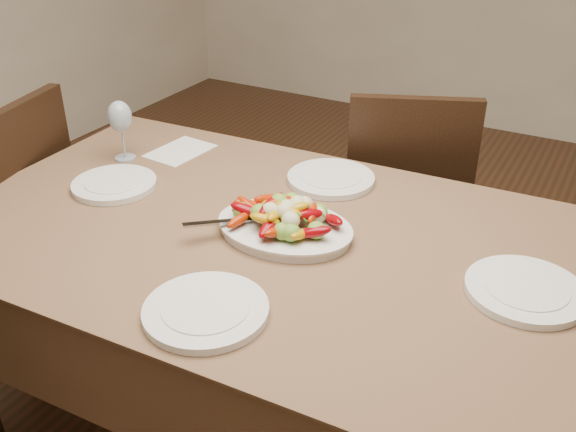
# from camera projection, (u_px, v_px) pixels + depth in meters

# --- Properties ---
(dining_table) EXTENTS (1.88, 1.11, 0.76)m
(dining_table) POSITION_uv_depth(u_px,v_px,m) (288.00, 351.00, 1.82)
(dining_table) COLOR brown
(dining_table) RESTS_ON ground
(chair_far) EXTENTS (0.55, 0.55, 0.95)m
(chair_far) POSITION_uv_depth(u_px,v_px,m) (402.00, 203.00, 2.40)
(chair_far) COLOR black
(chair_far) RESTS_ON ground
(serving_platter) EXTENTS (0.36, 0.27, 0.02)m
(serving_platter) POSITION_uv_depth(u_px,v_px,m) (285.00, 230.00, 1.64)
(serving_platter) COLOR white
(serving_platter) RESTS_ON dining_table
(roasted_vegetables) EXTENTS (0.29, 0.20, 0.09)m
(roasted_vegetables) POSITION_uv_depth(u_px,v_px,m) (285.00, 211.00, 1.61)
(roasted_vegetables) COLOR #7A0207
(roasted_vegetables) RESTS_ON serving_platter
(serving_spoon) EXTENTS (0.25, 0.23, 0.03)m
(serving_spoon) POSITION_uv_depth(u_px,v_px,m) (255.00, 218.00, 1.62)
(serving_spoon) COLOR #9EA0A8
(serving_spoon) RESTS_ON serving_platter
(plate_left) EXTENTS (0.24, 0.24, 0.02)m
(plate_left) POSITION_uv_depth(u_px,v_px,m) (114.00, 185.00, 1.88)
(plate_left) COLOR white
(plate_left) RESTS_ON dining_table
(plate_right) EXTENTS (0.26, 0.26, 0.02)m
(plate_right) POSITION_uv_depth(u_px,v_px,m) (525.00, 291.00, 1.42)
(plate_right) COLOR white
(plate_right) RESTS_ON dining_table
(plate_far) EXTENTS (0.26, 0.26, 0.02)m
(plate_far) POSITION_uv_depth(u_px,v_px,m) (331.00, 179.00, 1.91)
(plate_far) COLOR white
(plate_far) RESTS_ON dining_table
(plate_near) EXTENTS (0.27, 0.27, 0.02)m
(plate_near) POSITION_uv_depth(u_px,v_px,m) (206.00, 311.00, 1.35)
(plate_near) COLOR white
(plate_near) RESTS_ON dining_table
(wine_glass) EXTENTS (0.08, 0.08, 0.20)m
(wine_glass) POSITION_uv_depth(u_px,v_px,m) (121.00, 129.00, 2.01)
(wine_glass) COLOR #8C99A5
(wine_glass) RESTS_ON dining_table
(menu_card) EXTENTS (0.17, 0.22, 0.00)m
(menu_card) POSITION_uv_depth(u_px,v_px,m) (180.00, 151.00, 2.11)
(menu_card) COLOR silver
(menu_card) RESTS_ON dining_table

